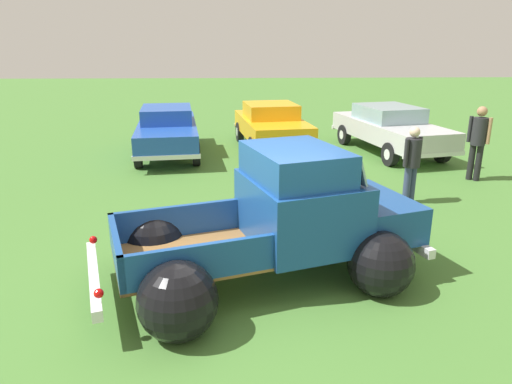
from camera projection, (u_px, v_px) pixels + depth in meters
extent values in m
plane|color=#477A33|center=(258.00, 279.00, 6.84)|extent=(80.00, 80.00, 0.00)
cylinder|color=black|center=(320.00, 222.00, 7.98)|extent=(0.79, 0.45, 0.76)
cylinder|color=silver|center=(320.00, 222.00, 7.98)|extent=(0.40, 0.33, 0.34)
cylinder|color=black|center=(379.00, 265.00, 6.43)|extent=(0.79, 0.45, 0.76)
cylinder|color=silver|center=(379.00, 265.00, 6.43)|extent=(0.40, 0.33, 0.34)
cylinder|color=black|center=(154.00, 246.00, 7.05)|extent=(0.79, 0.45, 0.76)
cylinder|color=silver|center=(154.00, 246.00, 7.05)|extent=(0.40, 0.33, 0.34)
cylinder|color=black|center=(177.00, 303.00, 5.50)|extent=(0.79, 0.45, 0.76)
cylinder|color=silver|center=(177.00, 303.00, 5.50)|extent=(0.40, 0.33, 0.34)
sphere|color=black|center=(153.00, 241.00, 7.08)|extent=(1.21, 1.21, 0.96)
sphere|color=black|center=(178.00, 301.00, 5.43)|extent=(1.21, 1.21, 0.96)
cube|color=olive|center=(193.00, 256.00, 6.36)|extent=(2.43, 2.10, 0.04)
cube|color=#19478C|center=(181.00, 221.00, 6.94)|extent=(1.97, 0.71, 0.50)
cube|color=#19478C|center=(206.00, 263.00, 5.64)|extent=(1.97, 0.71, 0.50)
cube|color=#19478C|center=(261.00, 230.00, 6.62)|extent=(0.56, 1.49, 0.50)
cube|color=#19478C|center=(116.00, 251.00, 5.96)|extent=(0.56, 1.49, 0.50)
cube|color=#19478C|center=(300.00, 210.00, 6.75)|extent=(1.91, 2.07, 0.95)
cube|color=#19478C|center=(295.00, 164.00, 6.50)|extent=(1.57, 1.82, 0.45)
cube|color=#8CADB7|center=(336.00, 161.00, 6.72)|extent=(0.60, 1.43, 0.38)
cube|color=#19478C|center=(362.00, 214.00, 7.16)|extent=(1.69, 1.93, 0.55)
sphere|color=black|center=(319.00, 219.00, 8.00)|extent=(1.16, 1.16, 0.92)
sphere|color=black|center=(381.00, 264.00, 6.39)|extent=(1.16, 1.16, 0.92)
cube|color=silver|center=(94.00, 277.00, 5.95)|extent=(0.73, 1.92, 0.14)
cube|color=silver|center=(390.00, 230.00, 7.44)|extent=(0.73, 1.92, 0.14)
sphere|color=red|center=(93.00, 240.00, 6.62)|extent=(0.14, 0.14, 0.11)
sphere|color=red|center=(99.00, 293.00, 5.21)|extent=(0.14, 0.14, 0.11)
cylinder|color=black|center=(196.00, 154.00, 13.05)|extent=(0.28, 0.68, 0.66)
cylinder|color=silver|center=(196.00, 154.00, 13.05)|extent=(0.25, 0.32, 0.30)
cylinder|color=black|center=(138.00, 156.00, 12.80)|extent=(0.28, 0.68, 0.66)
cylinder|color=silver|center=(138.00, 156.00, 12.80)|extent=(0.25, 0.32, 0.30)
cylinder|color=black|center=(193.00, 134.00, 15.83)|extent=(0.28, 0.68, 0.66)
cylinder|color=silver|center=(193.00, 134.00, 15.83)|extent=(0.25, 0.32, 0.30)
cylinder|color=black|center=(145.00, 136.00, 15.59)|extent=(0.28, 0.68, 0.66)
cylinder|color=silver|center=(145.00, 136.00, 15.59)|extent=(0.25, 0.32, 0.30)
cube|color=blue|center=(167.00, 132.00, 14.20)|extent=(2.26, 4.81, 0.55)
cube|color=blue|center=(167.00, 114.00, 14.22)|extent=(1.69, 2.11, 0.45)
cube|color=silver|center=(169.00, 127.00, 16.42)|extent=(1.76, 0.31, 0.12)
cube|color=silver|center=(167.00, 157.00, 12.14)|extent=(1.76, 0.31, 0.12)
cylinder|color=black|center=(308.00, 146.00, 14.06)|extent=(0.29, 0.68, 0.66)
cylinder|color=silver|center=(308.00, 146.00, 14.06)|extent=(0.25, 0.32, 0.30)
cylinder|color=black|center=(253.00, 148.00, 13.77)|extent=(0.29, 0.68, 0.66)
cylinder|color=silver|center=(253.00, 148.00, 13.77)|extent=(0.25, 0.32, 0.30)
cylinder|color=black|center=(287.00, 130.00, 16.53)|extent=(0.29, 0.68, 0.66)
cylinder|color=silver|center=(287.00, 130.00, 16.53)|extent=(0.25, 0.32, 0.30)
cylinder|color=black|center=(240.00, 132.00, 16.24)|extent=(0.29, 0.68, 0.66)
cylinder|color=silver|center=(240.00, 132.00, 16.24)|extent=(0.25, 0.32, 0.30)
cube|color=#F2A819|center=(272.00, 127.00, 15.04)|extent=(2.37, 4.33, 0.55)
cube|color=#F2A819|center=(271.00, 110.00, 15.04)|extent=(1.79, 1.93, 0.45)
cube|color=silver|center=(260.00, 124.00, 17.00)|extent=(1.86, 0.36, 0.12)
cube|color=silver|center=(287.00, 148.00, 13.23)|extent=(1.86, 0.36, 0.12)
cylinder|color=black|center=(442.00, 151.00, 13.40)|extent=(0.34, 0.69, 0.66)
cylinder|color=silver|center=(442.00, 151.00, 13.40)|extent=(0.27, 0.34, 0.30)
cylinder|color=black|center=(390.00, 154.00, 13.00)|extent=(0.34, 0.69, 0.66)
cylinder|color=silver|center=(390.00, 154.00, 13.00)|extent=(0.27, 0.34, 0.30)
cylinder|color=black|center=(388.00, 132.00, 16.16)|extent=(0.34, 0.69, 0.66)
cylinder|color=silver|center=(388.00, 132.00, 16.16)|extent=(0.27, 0.34, 0.30)
cylinder|color=black|center=(344.00, 135.00, 15.75)|extent=(0.34, 0.69, 0.66)
cylinder|color=silver|center=(344.00, 135.00, 15.75)|extent=(0.27, 0.34, 0.30)
cube|color=silver|center=(390.00, 130.00, 14.46)|extent=(2.74, 4.95, 0.55)
cube|color=#8CADB7|center=(388.00, 113.00, 14.48)|extent=(1.93, 2.25, 0.45)
cube|color=silver|center=(356.00, 126.00, 16.66)|extent=(1.82, 0.49, 0.12)
cube|color=silver|center=(434.00, 155.00, 12.43)|extent=(1.82, 0.49, 0.12)
cylinder|color=navy|center=(412.00, 184.00, 10.03)|extent=(0.21, 0.21, 0.80)
cylinder|color=navy|center=(407.00, 185.00, 9.94)|extent=(0.21, 0.21, 0.80)
cylinder|color=#26262B|center=(413.00, 153.00, 9.77)|extent=(0.47, 0.47, 0.60)
cylinder|color=#26262B|center=(419.00, 150.00, 9.88)|extent=(0.12, 0.12, 0.57)
cylinder|color=#26262B|center=(406.00, 153.00, 9.64)|extent=(0.12, 0.12, 0.57)
sphere|color=beige|center=(415.00, 132.00, 9.64)|extent=(0.30, 0.30, 0.22)
cylinder|color=black|center=(478.00, 163.00, 11.58)|extent=(0.21, 0.21, 0.89)
cylinder|color=black|center=(471.00, 162.00, 11.67)|extent=(0.21, 0.21, 0.89)
cylinder|color=#26262B|center=(479.00, 131.00, 11.39)|extent=(0.48, 0.48, 0.67)
cylinder|color=#A87A56|center=(489.00, 131.00, 11.25)|extent=(0.13, 0.13, 0.64)
cylinder|color=#26262B|center=(470.00, 129.00, 11.50)|extent=(0.13, 0.13, 0.64)
sphere|color=#A87A56|center=(482.00, 111.00, 11.24)|extent=(0.34, 0.34, 0.24)
cube|color=black|center=(241.00, 214.00, 9.40)|extent=(0.36, 0.36, 0.03)
cone|color=orange|center=(241.00, 199.00, 9.30)|extent=(0.28, 0.28, 0.60)
cylinder|color=white|center=(241.00, 195.00, 9.28)|extent=(0.17, 0.17, 0.08)
cube|color=black|center=(348.00, 212.00, 9.53)|extent=(0.36, 0.36, 0.03)
cone|color=orange|center=(349.00, 197.00, 9.43)|extent=(0.28, 0.28, 0.60)
cylinder|color=white|center=(350.00, 193.00, 9.40)|extent=(0.17, 0.17, 0.08)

